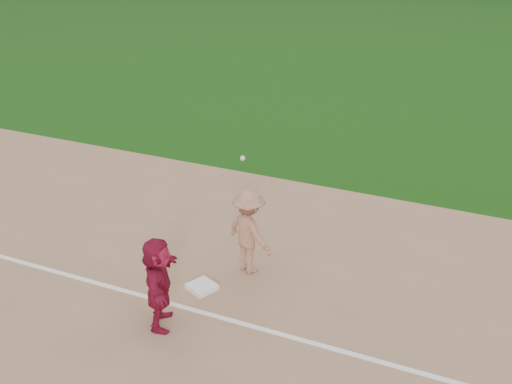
% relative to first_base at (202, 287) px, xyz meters
% --- Properties ---
extents(ground, '(160.00, 160.00, 0.00)m').
position_rel_first_base_xyz_m(ground, '(0.31, 0.18, -0.07)').
color(ground, '#15430C').
rests_on(ground, ground).
extents(foul_line, '(60.00, 0.10, 0.01)m').
position_rel_first_base_xyz_m(foul_line, '(0.31, -0.62, -0.04)').
color(foul_line, white).
rests_on(foul_line, infield_dirt).
extents(first_base, '(0.59, 0.59, 0.10)m').
position_rel_first_base_xyz_m(first_base, '(0.00, 0.00, 0.00)').
color(first_base, white).
rests_on(first_base, infield_dirt).
extents(base_runner, '(1.06, 1.54, 1.60)m').
position_rel_first_base_xyz_m(base_runner, '(-0.11, -1.18, 0.75)').
color(base_runner, maroon).
rests_on(base_runner, infield_dirt).
extents(first_base_play, '(1.21, 0.99, 2.50)m').
position_rel_first_base_xyz_m(first_base_play, '(0.50, 0.95, 0.77)').
color(first_base_play, gray).
rests_on(first_base_play, infield_dirt).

